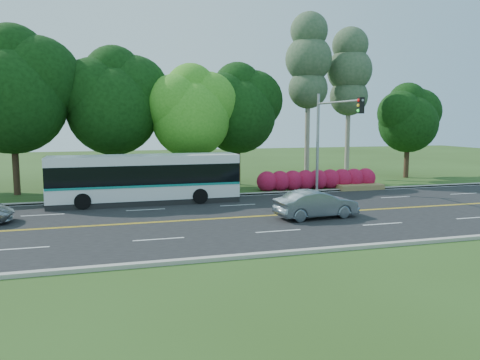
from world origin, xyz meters
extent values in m
plane|color=#2D4617|center=(0.00, 0.00, 0.00)|extent=(120.00, 120.00, 0.00)
cube|color=black|center=(0.00, 0.00, 0.01)|extent=(60.00, 14.00, 0.02)
cube|color=#A7A197|center=(0.00, 7.15, 0.07)|extent=(60.00, 0.30, 0.15)
cube|color=#A7A197|center=(0.00, -7.15, 0.07)|extent=(60.00, 0.30, 0.15)
cube|color=#2D4617|center=(0.00, 9.00, 0.05)|extent=(60.00, 4.00, 0.10)
cube|color=gold|center=(0.00, -0.08, 0.02)|extent=(57.00, 0.10, 0.00)
cube|color=gold|center=(0.00, 0.08, 0.02)|extent=(57.00, 0.10, 0.00)
cube|color=silver|center=(-11.50, -3.50, 0.02)|extent=(2.20, 0.12, 0.00)
cube|color=silver|center=(-6.00, -3.50, 0.02)|extent=(2.20, 0.12, 0.00)
cube|color=silver|center=(-0.50, -3.50, 0.02)|extent=(2.20, 0.12, 0.00)
cube|color=silver|center=(5.00, -3.50, 0.02)|extent=(2.20, 0.12, 0.00)
cube|color=silver|center=(10.50, -3.50, 0.02)|extent=(2.20, 0.12, 0.00)
cube|color=silver|center=(-11.50, 3.50, 0.02)|extent=(2.20, 0.12, 0.00)
cube|color=silver|center=(-6.00, 3.50, 0.02)|extent=(2.20, 0.12, 0.00)
cube|color=silver|center=(-0.50, 3.50, 0.02)|extent=(2.20, 0.12, 0.00)
cube|color=silver|center=(5.00, 3.50, 0.02)|extent=(2.20, 0.12, 0.00)
cube|color=silver|center=(10.50, 3.50, 0.02)|extent=(2.20, 0.12, 0.00)
cube|color=silver|center=(16.00, 3.50, 0.02)|extent=(2.20, 0.12, 0.00)
cube|color=silver|center=(0.00, 6.85, 0.02)|extent=(57.00, 0.12, 0.00)
cube|color=silver|center=(0.00, -6.85, 0.02)|extent=(57.00, 0.12, 0.00)
cylinder|color=black|center=(-14.00, 11.00, 1.98)|extent=(0.44, 0.44, 3.96)
sphere|color=black|center=(-14.00, 11.00, 6.48)|extent=(7.20, 7.20, 7.20)
sphere|color=black|center=(-12.38, 11.30, 7.92)|extent=(5.76, 5.76, 5.76)
sphere|color=black|center=(-13.90, 11.40, 9.18)|extent=(4.68, 4.68, 4.68)
cylinder|color=black|center=(-7.50, 12.00, 1.80)|extent=(0.44, 0.44, 3.60)
sphere|color=black|center=(-7.50, 12.00, 5.91)|extent=(6.60, 6.60, 6.60)
sphere|color=black|center=(-6.02, 12.30, 7.23)|extent=(5.28, 5.28, 5.28)
sphere|color=black|center=(-8.82, 11.80, 7.06)|extent=(4.95, 4.95, 4.95)
sphere|color=black|center=(-7.40, 12.40, 8.38)|extent=(4.29, 4.29, 4.29)
cylinder|color=black|center=(-2.00, 11.00, 1.62)|extent=(0.44, 0.44, 3.24)
sphere|color=#37891C|center=(-2.00, 11.00, 5.27)|extent=(5.80, 5.80, 5.80)
sphere|color=#37891C|center=(-0.69, 11.30, 6.43)|extent=(4.64, 4.64, 4.64)
sphere|color=#37891C|center=(-3.16, 10.80, 6.29)|extent=(4.35, 4.35, 4.35)
sphere|color=#37891C|center=(-1.90, 11.40, 7.45)|extent=(3.77, 3.77, 3.77)
cylinder|color=black|center=(2.00, 12.50, 1.71)|extent=(0.44, 0.44, 3.42)
sphere|color=black|center=(2.00, 12.50, 5.52)|extent=(6.00, 6.00, 6.00)
sphere|color=black|center=(3.35, 12.80, 6.72)|extent=(4.80, 4.80, 4.80)
sphere|color=black|center=(0.80, 12.30, 6.57)|extent=(4.50, 4.50, 4.50)
sphere|color=black|center=(2.10, 12.90, 7.77)|extent=(3.90, 3.90, 3.90)
cylinder|color=gray|center=(8.00, 12.50, 4.90)|extent=(0.40, 0.40, 9.80)
sphere|color=#304D30|center=(8.00, 12.50, 7.70)|extent=(3.23, 3.23, 3.23)
sphere|color=#304D30|center=(8.00, 12.50, 10.08)|extent=(3.80, 3.80, 3.80)
sphere|color=#304D30|center=(8.00, 12.50, 12.32)|extent=(3.04, 3.04, 3.04)
cylinder|color=gray|center=(12.00, 13.00, 4.55)|extent=(0.40, 0.40, 9.10)
sphere|color=#304D30|center=(12.00, 13.00, 7.15)|extent=(3.23, 3.23, 3.23)
sphere|color=#304D30|center=(12.00, 13.00, 9.36)|extent=(3.80, 3.80, 3.80)
sphere|color=#304D30|center=(12.00, 13.00, 11.44)|extent=(3.04, 3.04, 3.04)
cylinder|color=black|center=(18.00, 13.00, 1.53)|extent=(0.44, 0.44, 3.06)
sphere|color=black|center=(18.00, 13.00, 4.88)|extent=(5.20, 5.20, 5.20)
sphere|color=black|center=(19.17, 13.30, 5.92)|extent=(4.16, 4.16, 4.16)
sphere|color=black|center=(16.96, 12.80, 5.79)|extent=(3.90, 3.90, 3.90)
sphere|color=black|center=(18.10, 13.40, 6.83)|extent=(3.38, 3.38, 3.38)
sphere|color=#A50D20|center=(3.00, 8.20, 0.75)|extent=(1.50, 1.50, 1.50)
sphere|color=#A50D20|center=(4.00, 8.20, 0.75)|extent=(1.50, 1.50, 1.50)
sphere|color=#A50D20|center=(5.00, 8.20, 0.75)|extent=(1.50, 1.50, 1.50)
sphere|color=#A50D20|center=(6.00, 8.20, 0.75)|extent=(1.50, 1.50, 1.50)
sphere|color=#A50D20|center=(7.00, 8.20, 0.75)|extent=(1.50, 1.50, 1.50)
sphere|color=#A50D20|center=(8.00, 8.20, 0.75)|extent=(1.50, 1.50, 1.50)
sphere|color=#A50D20|center=(9.00, 8.20, 0.75)|extent=(1.50, 1.50, 1.50)
sphere|color=#A50D20|center=(10.00, 8.20, 0.75)|extent=(1.50, 1.50, 1.50)
sphere|color=#A50D20|center=(11.00, 8.20, 0.75)|extent=(1.50, 1.50, 1.50)
cube|color=olive|center=(10.00, 7.40, 0.20)|extent=(3.50, 1.40, 0.40)
cylinder|color=gray|center=(6.50, 7.30, 3.50)|extent=(0.20, 0.20, 7.00)
cylinder|color=gray|center=(6.50, 4.30, 6.30)|extent=(0.14, 6.00, 0.14)
cube|color=black|center=(6.50, 1.50, 6.00)|extent=(0.32, 0.28, 0.95)
sphere|color=red|center=(6.33, 1.50, 6.30)|extent=(0.18, 0.18, 0.18)
sphere|color=yellow|center=(6.33, 1.50, 6.00)|extent=(0.18, 0.18, 0.18)
sphere|color=#19D833|center=(6.33, 1.50, 5.70)|extent=(0.18, 0.18, 0.18)
cube|color=white|center=(-5.82, 5.71, 0.83)|extent=(11.44, 2.47, 0.95)
cube|color=black|center=(-5.82, 5.71, 1.89)|extent=(11.39, 2.51, 1.18)
cube|color=white|center=(-5.82, 5.71, 2.75)|extent=(11.44, 2.47, 0.53)
cube|color=#0D7D75|center=(-5.82, 5.71, 1.24)|extent=(11.39, 2.52, 0.13)
cube|color=black|center=(-11.50, 5.69, 1.98)|extent=(0.07, 2.24, 1.62)
cube|color=#19E54C|center=(-11.49, 5.69, 2.89)|extent=(0.06, 1.46, 0.21)
cube|color=black|center=(-5.82, 5.71, 0.19)|extent=(11.44, 2.37, 0.33)
cylinder|color=black|center=(-9.47, 4.56, 0.50)|extent=(0.95, 0.27, 0.95)
cylinder|color=black|center=(-9.48, 6.84, 0.50)|extent=(0.95, 0.27, 0.95)
cylinder|color=black|center=(-2.61, 4.59, 0.50)|extent=(0.95, 0.27, 0.95)
cylinder|color=black|center=(-2.62, 6.86, 0.50)|extent=(0.95, 0.27, 0.95)
imported|color=slate|center=(2.46, -1.23, 0.75)|extent=(4.55, 1.98, 1.46)
camera|label=1|loc=(-8.01, -23.40, 5.08)|focal=35.00mm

